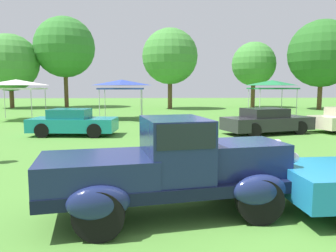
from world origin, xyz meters
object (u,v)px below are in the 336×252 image
object	(u,v)px
canopy_tent_center_field	(122,84)
canopy_tent_right_field	(272,84)
show_car_teal	(73,122)
feature_pickup_truck	(171,166)
canopy_tent_left_field	(16,84)
show_car_charcoal	(267,121)

from	to	relation	value
canopy_tent_center_field	canopy_tent_right_field	xyz separation A→B (m)	(10.91, 1.14, -0.00)
show_car_teal	feature_pickup_truck	bearing A→B (deg)	-68.16
canopy_tent_left_field	show_car_charcoal	bearing A→B (deg)	-27.03
show_car_teal	canopy_tent_left_field	bearing A→B (deg)	125.82
feature_pickup_truck	show_car_teal	distance (m)	10.44
show_car_teal	show_car_charcoal	xyz separation A→B (m)	(9.09, 0.01, 0.00)
feature_pickup_truck	show_car_charcoal	bearing A→B (deg)	61.75
show_car_charcoal	canopy_tent_left_field	distance (m)	16.27
canopy_tent_right_field	canopy_tent_left_field	bearing A→B (deg)	-175.62
show_car_teal	canopy_tent_center_field	bearing A→B (deg)	77.76
feature_pickup_truck	show_car_charcoal	xyz separation A→B (m)	(5.21, 9.70, -0.27)
show_car_teal	canopy_tent_right_field	world-z (taller)	canopy_tent_right_field
show_car_charcoal	canopy_tent_right_field	bearing A→B (deg)	68.32
feature_pickup_truck	canopy_tent_left_field	bearing A→B (deg)	118.34
feature_pickup_truck	canopy_tent_left_field	size ratio (longest dim) A/B	1.43
canopy_tent_left_field	canopy_tent_right_field	bearing A→B (deg)	4.38
canopy_tent_left_field	canopy_tent_right_field	xyz separation A→B (m)	(17.86, 1.37, -0.00)
show_car_charcoal	canopy_tent_right_field	size ratio (longest dim) A/B	1.54
show_car_teal	canopy_tent_right_field	distance (m)	15.40
feature_pickup_truck	canopy_tent_right_field	xyz separation A→B (m)	(8.67, 18.41, 1.56)
show_car_charcoal	canopy_tent_center_field	world-z (taller)	canopy_tent_center_field
canopy_tent_center_field	canopy_tent_right_field	size ratio (longest dim) A/B	1.02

